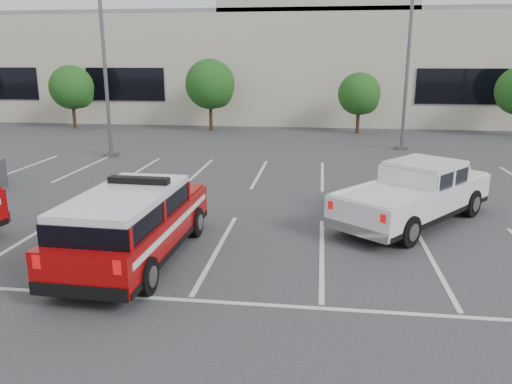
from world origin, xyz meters
TOP-DOWN VIEW (x-y plane):
  - ground at (0.00, 0.00)m, footprint 120.00×120.00m
  - stall_markings at (0.00, 4.50)m, footprint 23.00×15.00m
  - convention_building at (0.18, 31.86)m, footprint 60.00×16.99m
  - tree_left at (-14.91, 22.05)m, footprint 3.07×3.07m
  - tree_mid_left at (-4.91, 22.05)m, footprint 3.37×3.37m
  - tree_mid_right at (5.09, 22.05)m, footprint 2.77×2.77m
  - light_pole_left at (-8.00, 12.00)m, footprint 0.90×0.60m
  - light_pole_mid at (7.00, 16.00)m, footprint 0.90×0.60m
  - fire_chief_suv at (-1.85, -0.94)m, footprint 2.27×5.75m
  - white_pickup at (5.44, 3.01)m, footprint 5.33×5.91m

SIDE VIEW (x-z plane):
  - ground at x=0.00m, z-range 0.00..0.00m
  - stall_markings at x=0.00m, z-range 0.00..0.01m
  - white_pickup at x=5.44m, z-range -0.19..1.64m
  - fire_chief_suv at x=-1.85m, z-range -0.18..1.81m
  - tree_mid_right at x=5.09m, z-range 0.51..4.50m
  - tree_left at x=-14.91m, z-range 0.56..4.98m
  - tree_mid_left at x=-4.91m, z-range 0.62..5.46m
  - convention_building at x=0.18m, z-range -1.88..11.32m
  - light_pole_left at x=-8.00m, z-range 0.07..10.31m
  - light_pole_mid at x=7.00m, z-range 0.07..10.31m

